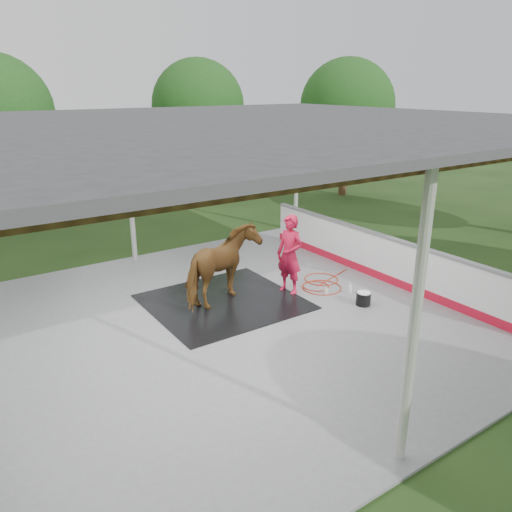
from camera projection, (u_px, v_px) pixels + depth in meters
ground at (220, 325)px, 10.30m from camera, size 100.00×100.00×0.00m
concrete_slab at (220, 324)px, 10.29m from camera, size 12.00×10.00×0.05m
pavilion_structure at (215, 127)px, 9.00m from camera, size 12.60×10.60×4.05m
dasher_board at (378, 257)px, 12.55m from camera, size 0.16×8.00×1.15m
tree_belt at (206, 133)px, 9.92m from camera, size 28.00×28.00×5.80m
rubber_mat at (224, 302)px, 11.24m from camera, size 3.22×3.01×0.02m
horse at (223, 266)px, 10.97m from camera, size 2.18×1.62×1.68m
handler at (290, 255)px, 11.51m from camera, size 0.61×0.77×1.86m
wash_bucket at (363, 298)px, 11.07m from camera, size 0.32×0.32×0.30m
soap_bottle_a at (350, 288)px, 11.67m from camera, size 0.14×0.14×0.27m
soap_bottle_b at (327, 290)px, 11.67m from camera, size 0.12×0.12×0.18m
hose_coil at (321, 284)px, 12.24m from camera, size 1.83×1.31×0.02m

